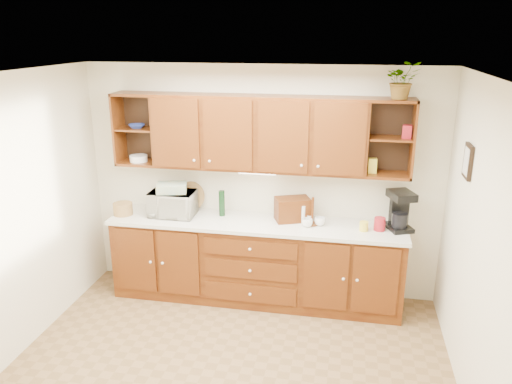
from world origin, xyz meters
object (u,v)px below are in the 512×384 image
at_px(coffee_maker, 400,211).
at_px(potted_plant, 402,80).
at_px(bread_box, 292,209).
at_px(microwave, 173,204).

distance_m(coffee_maker, potted_plant, 1.34).
bearing_deg(bread_box, coffee_maker, -23.28).
bearing_deg(potted_plant, microwave, -178.19).
distance_m(bread_box, coffee_maker, 1.13).
relative_size(microwave, coffee_maker, 1.21).
bearing_deg(microwave, coffee_maker, 0.60).
relative_size(microwave, potted_plant, 1.38).
bearing_deg(microwave, potted_plant, 0.81).
distance_m(microwave, coffee_maker, 2.47).
xyz_separation_m(microwave, coffee_maker, (2.47, 0.07, 0.06)).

